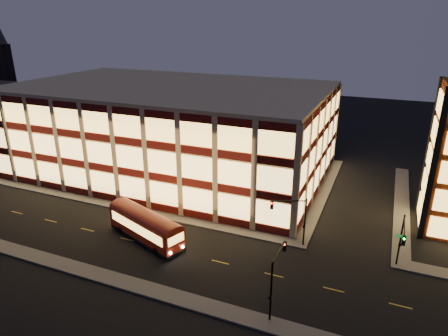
% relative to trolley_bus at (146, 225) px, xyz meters
% --- Properties ---
extents(ground, '(200.00, 200.00, 0.00)m').
position_rel_trolley_bus_xyz_m(ground, '(-6.12, 5.16, -2.05)').
color(ground, black).
rests_on(ground, ground).
extents(sidewalk_office_south, '(54.00, 2.00, 0.15)m').
position_rel_trolley_bus_xyz_m(sidewalk_office_south, '(-9.12, 6.16, -1.97)').
color(sidewalk_office_south, '#514F4C').
rests_on(sidewalk_office_south, ground).
extents(sidewalk_office_east, '(2.00, 30.00, 0.15)m').
position_rel_trolley_bus_xyz_m(sidewalk_office_east, '(16.88, 22.16, -1.97)').
color(sidewalk_office_east, '#514F4C').
rests_on(sidewalk_office_east, ground).
extents(sidewalk_tower_west, '(2.00, 30.00, 0.15)m').
position_rel_trolley_bus_xyz_m(sidewalk_tower_west, '(27.88, 22.16, -1.97)').
color(sidewalk_tower_west, '#514F4C').
rests_on(sidewalk_tower_west, ground).
extents(sidewalk_near, '(100.00, 2.00, 0.15)m').
position_rel_trolley_bus_xyz_m(sidewalk_near, '(-6.12, -7.84, -1.97)').
color(sidewalk_near, '#514F4C').
rests_on(sidewalk_near, ground).
extents(office_building, '(50.45, 30.45, 14.50)m').
position_rel_trolley_bus_xyz_m(office_building, '(-9.04, 22.07, 5.20)').
color(office_building, tan).
rests_on(office_building, ground).
extents(church_tower, '(5.00, 5.00, 18.00)m').
position_rel_trolley_bus_xyz_m(church_tower, '(-76.12, 45.16, 6.95)').
color(church_tower, '#2D2621').
rests_on(church_tower, ground).
extents(traffic_signal_far, '(3.79, 1.87, 6.00)m').
position_rel_trolley_bus_xyz_m(traffic_signal_far, '(16.09, 5.40, 2.06)').
color(traffic_signal_far, black).
rests_on(traffic_signal_far, ground).
extents(traffic_signal_right, '(1.20, 4.37, 6.00)m').
position_rel_trolley_bus_xyz_m(traffic_signal_right, '(27.38, 4.54, 2.05)').
color(traffic_signal_right, black).
rests_on(traffic_signal_right, ground).
extents(traffic_signal_near, '(0.32, 4.45, 6.00)m').
position_rel_trolley_bus_xyz_m(traffic_signal_near, '(17.38, -5.87, 2.08)').
color(traffic_signal_near, black).
rests_on(traffic_signal_near, ground).
extents(trolley_bus, '(11.19, 6.33, 3.70)m').
position_rel_trolley_bus_xyz_m(trolley_bus, '(0.00, 0.00, 0.00)').
color(trolley_bus, '#981A08').
rests_on(trolley_bus, ground).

